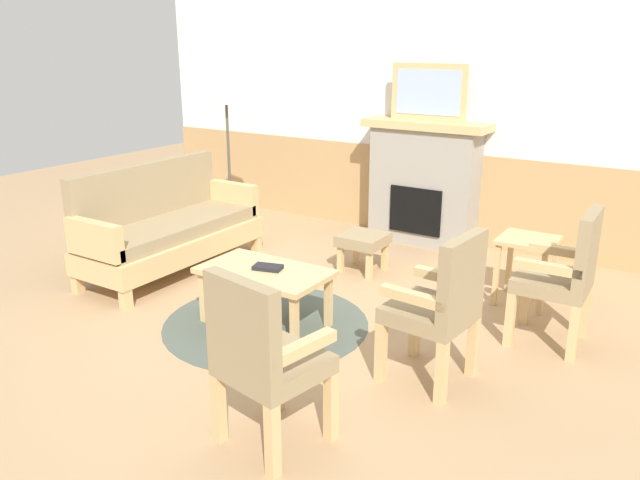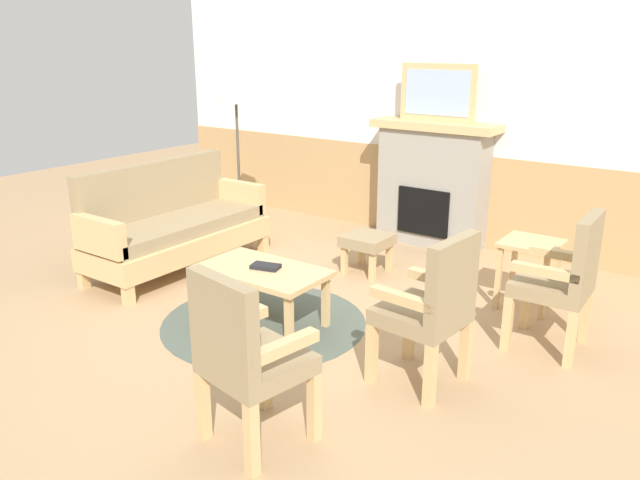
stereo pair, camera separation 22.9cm
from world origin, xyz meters
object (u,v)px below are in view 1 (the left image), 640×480
(framed_picture, at_px, (429,92))
(footstool, at_px, (363,242))
(armchair_near_fireplace, at_px, (564,272))
(floor_lamp_by_couch, at_px, (226,101))
(armchair_front_left, at_px, (263,354))
(couch, at_px, (169,229))
(book_on_table, at_px, (268,267))
(side_table, at_px, (527,252))
(fireplace, at_px, (424,182))
(coffee_table, at_px, (265,276))
(armchair_by_window_left, at_px, (441,302))

(framed_picture, xyz_separation_m, footstool, (-0.08, -1.14, -1.28))
(armchair_near_fireplace, xyz_separation_m, floor_lamp_by_couch, (-3.66, 0.78, 0.91))
(armchair_front_left, bearing_deg, couch, 145.17)
(book_on_table, height_order, side_table, side_table)
(fireplace, distance_m, armchair_near_fireplace, 2.44)
(armchair_near_fireplace, bearing_deg, armchair_front_left, -116.22)
(fireplace, bearing_deg, coffee_table, -93.32)
(fireplace, distance_m, armchair_by_window_left, 2.91)
(book_on_table, xyz_separation_m, armchair_by_window_left, (1.40, -0.10, 0.08))
(footstool, bearing_deg, armchair_near_fireplace, -15.95)
(framed_picture, height_order, side_table, framed_picture)
(framed_picture, xyz_separation_m, couch, (-1.62, -2.06, -1.16))
(coffee_table, distance_m, footstool, 1.39)
(footstool, height_order, floor_lamp_by_couch, floor_lamp_by_couch)
(fireplace, relative_size, footstool, 3.25)
(footstool, relative_size, floor_lamp_by_couch, 0.24)
(book_on_table, distance_m, armchair_near_fireplace, 2.09)
(couch, relative_size, side_table, 3.27)
(couch, height_order, armchair_front_left, same)
(framed_picture, bearing_deg, floor_lamp_by_couch, -154.69)
(armchair_front_left, bearing_deg, footstool, 108.23)
(armchair_front_left, xyz_separation_m, floor_lamp_by_couch, (-2.65, 2.84, 0.91))
(couch, relative_size, book_on_table, 8.54)
(floor_lamp_by_couch, bearing_deg, side_table, -3.01)
(armchair_near_fireplace, bearing_deg, fireplace, 136.85)
(framed_picture, bearing_deg, fireplace, -90.00)
(coffee_table, bearing_deg, armchair_by_window_left, -3.66)
(framed_picture, xyz_separation_m, floor_lamp_by_couch, (-1.88, -0.89, -0.11))
(book_on_table, bearing_deg, coffee_table, -150.03)
(book_on_table, distance_m, side_table, 2.09)
(side_table, bearing_deg, armchair_front_left, -102.76)
(armchair_by_window_left, bearing_deg, fireplace, 115.88)
(armchair_front_left, bearing_deg, coffee_table, 127.40)
(armchair_front_left, bearing_deg, framed_picture, 101.67)
(book_on_table, xyz_separation_m, footstool, (0.04, 1.38, -0.17))
(couch, distance_m, armchair_front_left, 2.91)
(armchair_by_window_left, bearing_deg, book_on_table, 175.79)
(framed_picture, xyz_separation_m, armchair_front_left, (0.77, -3.73, -1.02))
(fireplace, height_order, armchair_by_window_left, fireplace)
(fireplace, distance_m, coffee_table, 2.55)
(fireplace, distance_m, couch, 2.64)
(coffee_table, distance_m, floor_lamp_by_couch, 2.61)
(armchair_by_window_left, xyz_separation_m, floor_lamp_by_couch, (-3.15, 1.73, 0.91))
(framed_picture, relative_size, armchair_by_window_left, 0.82)
(footstool, bearing_deg, framed_picture, 85.83)
(fireplace, height_order, footstool, fireplace)
(armchair_by_window_left, bearing_deg, armchair_near_fireplace, 61.62)
(side_table, bearing_deg, armchair_near_fireplace, -56.26)
(armchair_front_left, height_order, floor_lamp_by_couch, floor_lamp_by_couch)
(couch, bearing_deg, armchair_near_fireplace, 6.59)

